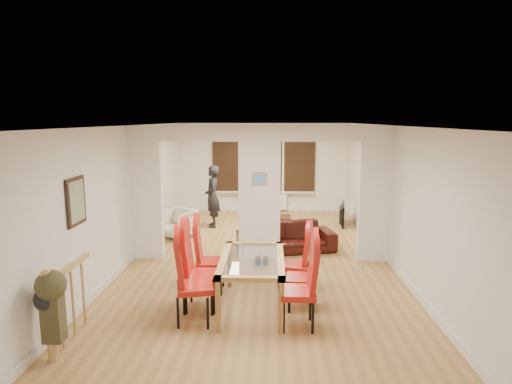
# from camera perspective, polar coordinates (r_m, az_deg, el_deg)

# --- Properties ---
(floor) EXTENTS (5.00, 9.00, 0.01)m
(floor) POSITION_cam_1_polar(r_m,az_deg,el_deg) (8.55, 0.46, -8.85)
(floor) COLOR #A47A42
(floor) RESTS_ON ground
(room_walls) EXTENTS (5.00, 9.00, 2.60)m
(room_walls) POSITION_cam_1_polar(r_m,az_deg,el_deg) (8.23, 0.47, -0.23)
(room_walls) COLOR silver
(room_walls) RESTS_ON floor
(divider_wall) EXTENTS (5.00, 0.18, 2.60)m
(divider_wall) POSITION_cam_1_polar(r_m,az_deg,el_deg) (8.23, 0.47, -0.23)
(divider_wall) COLOR white
(divider_wall) RESTS_ON floor
(bay_window_blinds) EXTENTS (3.00, 0.08, 1.80)m
(bay_window_blinds) POSITION_cam_1_polar(r_m,az_deg,el_deg) (12.60, 1.03, 4.16)
(bay_window_blinds) COLOR black
(bay_window_blinds) RESTS_ON room_walls
(radiator) EXTENTS (1.40, 0.08, 0.50)m
(radiator) POSITION_cam_1_polar(r_m,az_deg,el_deg) (12.73, 1.01, -1.24)
(radiator) COLOR white
(radiator) RESTS_ON floor
(pendant_light) EXTENTS (0.36, 0.36, 0.36)m
(pendant_light) POSITION_cam_1_polar(r_m,az_deg,el_deg) (11.41, 2.45, 6.85)
(pendant_light) COLOR orange
(pendant_light) RESTS_ON room_walls
(stair_newel) EXTENTS (0.40, 1.20, 1.10)m
(stair_newel) POSITION_cam_1_polar(r_m,az_deg,el_deg) (5.90, -23.50, -12.72)
(stair_newel) COLOR tan
(stair_newel) RESTS_ON floor
(wall_poster) EXTENTS (0.04, 0.52, 0.67)m
(wall_poster) POSITION_cam_1_polar(r_m,az_deg,el_deg) (6.40, -22.86, -1.14)
(wall_poster) COLOR gray
(wall_poster) RESTS_ON room_walls
(pillar_photo) EXTENTS (0.30, 0.03, 0.25)m
(pillar_photo) POSITION_cam_1_polar(r_m,az_deg,el_deg) (8.08, 0.45, 1.75)
(pillar_photo) COLOR #4C8CD8
(pillar_photo) RESTS_ON divider_wall
(dining_table) EXTENTS (0.91, 1.62, 0.76)m
(dining_table) POSITION_cam_1_polar(r_m,az_deg,el_deg) (6.34, -0.51, -11.96)
(dining_table) COLOR #9F743B
(dining_table) RESTS_ON floor
(dining_chair_la) EXTENTS (0.57, 0.57, 1.18)m
(dining_chair_la) POSITION_cam_1_polar(r_m,az_deg,el_deg) (5.89, -8.16, -11.61)
(dining_chair_la) COLOR #A81811
(dining_chair_la) RESTS_ON floor
(dining_chair_lb) EXTENTS (0.48, 0.48, 1.18)m
(dining_chair_lb) POSITION_cam_1_polar(r_m,az_deg,el_deg) (6.29, -7.27, -10.19)
(dining_chair_lb) COLOR #A81811
(dining_chair_lb) RESTS_ON floor
(dining_chair_lc) EXTENTS (0.47, 0.47, 1.11)m
(dining_chair_lc) POSITION_cam_1_polar(r_m,az_deg,el_deg) (6.89, -6.11, -8.67)
(dining_chair_lc) COLOR #A81811
(dining_chair_lc) RESTS_ON floor
(dining_chair_ra) EXTENTS (0.45, 0.45, 1.13)m
(dining_chair_ra) POSITION_cam_1_polar(r_m,az_deg,el_deg) (5.74, 5.59, -12.37)
(dining_chair_ra) COLOR #A81811
(dining_chair_ra) RESTS_ON floor
(dining_chair_rb) EXTENTS (0.45, 0.45, 1.05)m
(dining_chair_rb) POSITION_cam_1_polar(r_m,az_deg,el_deg) (6.29, 6.02, -10.75)
(dining_chair_rb) COLOR #A81811
(dining_chair_rb) RESTS_ON floor
(dining_chair_rc) EXTENTS (0.49, 0.49, 1.02)m
(dining_chair_rc) POSITION_cam_1_polar(r_m,az_deg,el_deg) (6.84, 5.37, -9.18)
(dining_chair_rc) COLOR #A81811
(dining_chair_rc) RESTS_ON floor
(sofa) EXTENTS (2.12, 1.21, 0.58)m
(sofa) POSITION_cam_1_polar(r_m,az_deg,el_deg) (8.96, 4.02, -6.04)
(sofa) COLOR black
(sofa) RESTS_ON floor
(armchair) EXTENTS (0.97, 0.98, 0.66)m
(armchair) POSITION_cam_1_polar(r_m,az_deg,el_deg) (10.11, -10.42, -4.13)
(armchair) COLOR beige
(armchair) RESTS_ON floor
(person) EXTENTS (0.63, 0.48, 1.57)m
(person) POSITION_cam_1_polar(r_m,az_deg,el_deg) (10.87, -5.83, -0.59)
(person) COLOR black
(person) RESTS_ON floor
(television) EXTENTS (0.96, 0.27, 0.55)m
(television) POSITION_cam_1_polar(r_m,az_deg,el_deg) (11.32, 11.05, -2.95)
(television) COLOR black
(television) RESTS_ON floor
(coffee_table) EXTENTS (1.12, 0.58, 0.25)m
(coffee_table) POSITION_cam_1_polar(r_m,az_deg,el_deg) (11.03, 1.75, -3.89)
(coffee_table) COLOR black
(coffee_table) RESTS_ON floor
(bottle) EXTENTS (0.07, 0.07, 0.30)m
(bottle) POSITION_cam_1_polar(r_m,az_deg,el_deg) (10.94, 1.34, -2.51)
(bottle) COLOR #143F19
(bottle) RESTS_ON coffee_table
(bowl) EXTENTS (0.20, 0.20, 0.05)m
(bowl) POSITION_cam_1_polar(r_m,az_deg,el_deg) (10.97, 2.51, -3.15)
(bowl) COLOR black
(bowl) RESTS_ON coffee_table
(shoes) EXTENTS (0.25, 0.27, 0.10)m
(shoes) POSITION_cam_1_polar(r_m,az_deg,el_deg) (8.23, 0.80, -9.20)
(shoes) COLOR black
(shoes) RESTS_ON floor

